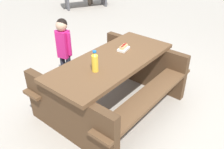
% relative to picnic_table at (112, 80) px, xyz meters
% --- Properties ---
extents(ground_plane, '(30.00, 30.00, 0.00)m').
position_rel_picnic_table_xyz_m(ground_plane, '(0.00, 0.00, -0.44)').
color(ground_plane, '#ADA599').
rests_on(ground_plane, ground).
extents(picnic_table, '(1.82, 1.43, 0.75)m').
position_rel_picnic_table_xyz_m(picnic_table, '(0.00, 0.00, 0.00)').
color(picnic_table, brown).
rests_on(picnic_table, ground).
extents(soda_bottle, '(0.08, 0.08, 0.26)m').
position_rel_picnic_table_xyz_m(soda_bottle, '(-0.35, -0.04, 0.43)').
color(soda_bottle, yellow).
rests_on(soda_bottle, picnic_table).
extents(hotdog_tray, '(0.20, 0.14, 0.08)m').
position_rel_picnic_table_xyz_m(hotdog_tray, '(0.31, 0.06, 0.34)').
color(hotdog_tray, white).
rests_on(hotdog_tray, picnic_table).
extents(child_in_coat, '(0.19, 0.26, 1.08)m').
position_rel_picnic_table_xyz_m(child_in_coat, '(-0.01, 0.93, 0.25)').
color(child_in_coat, '#262633').
rests_on(child_in_coat, ground).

